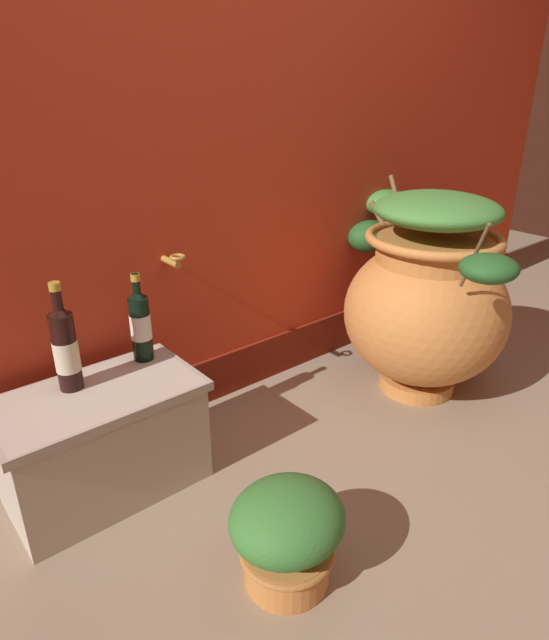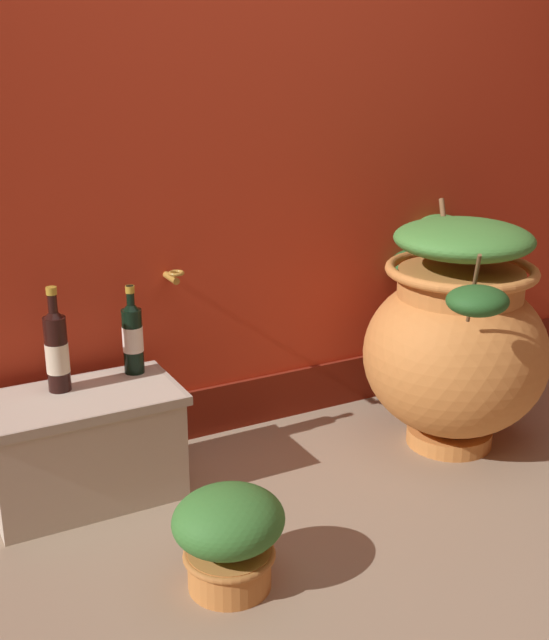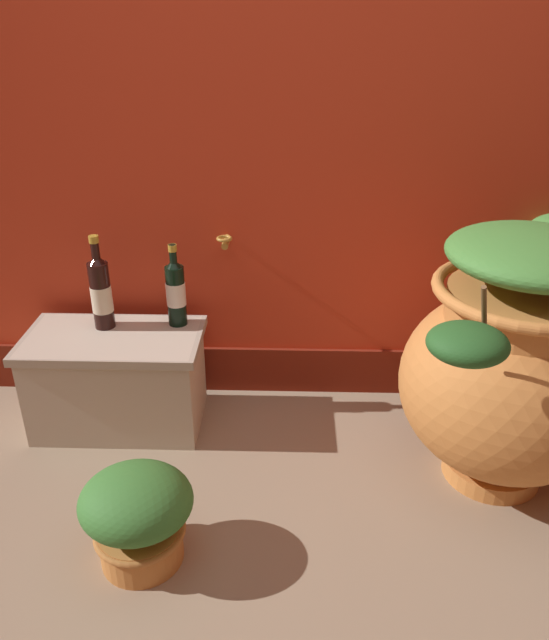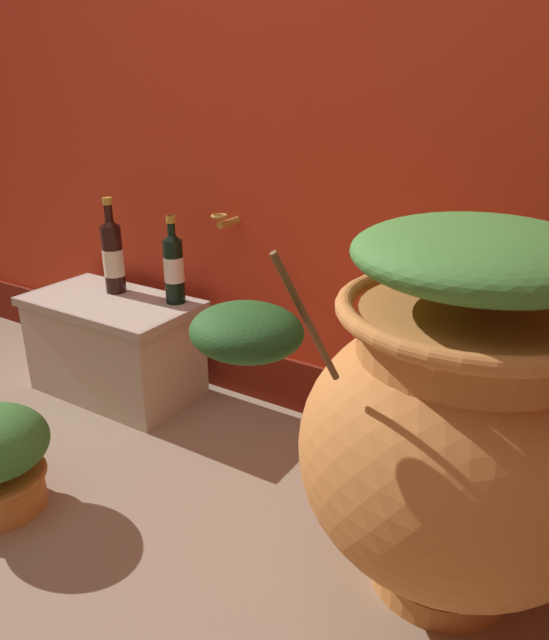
{
  "view_description": "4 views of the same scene",
  "coord_description": "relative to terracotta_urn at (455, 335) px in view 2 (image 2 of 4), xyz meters",
  "views": [
    {
      "loc": [
        -1.16,
        -0.57,
        1.24
      ],
      "look_at": [
        -0.06,
        0.76,
        0.46
      ],
      "focal_mm": 30.39,
      "sensor_mm": 36.0,
      "label": 1
    },
    {
      "loc": [
        -1.24,
        -1.52,
        1.42
      ],
      "look_at": [
        -0.04,
        0.75,
        0.55
      ],
      "focal_mm": 45.81,
      "sensor_mm": 36.0,
      "label": 2
    },
    {
      "loc": [
        -0.05,
        -1.04,
        1.39
      ],
      "look_at": [
        -0.11,
        0.79,
        0.47
      ],
      "focal_mm": 34.67,
      "sensor_mm": 36.0,
      "label": 3
    },
    {
      "loc": [
        0.87,
        -0.5,
        1.08
      ],
      "look_at": [
        0.04,
        0.8,
        0.46
      ],
      "focal_mm": 33.27,
      "sensor_mm": 36.0,
      "label": 4
    }
  ],
  "objects": [
    {
      "name": "terracotta_urn",
      "position": [
        0.0,
        0.0,
        0.0
      ],
      "size": [
        0.74,
        1.03,
        0.85
      ],
      "color": "#CC7F3D",
      "rests_on": "ground_plane"
    },
    {
      "name": "wine_bottle_left",
      "position": [
        -1.35,
        0.31,
        0.08
      ],
      "size": [
        0.07,
        0.07,
        0.34
      ],
      "color": "black",
      "rests_on": "stone_ledge"
    },
    {
      "name": "back_wall",
      "position": [
        -0.63,
        0.58,
        0.86
      ],
      "size": [
        4.4,
        0.33,
        2.6
      ],
      "color": "red",
      "rests_on": "ground_plane"
    },
    {
      "name": "potted_shrub",
      "position": [
        -1.09,
        -0.4,
        -0.26
      ],
      "size": [
        0.31,
        0.29,
        0.29
      ],
      "color": "#CC7F3D",
      "rests_on": "ground_plane"
    },
    {
      "name": "ground_plane",
      "position": [
        -0.63,
        -0.62,
        -0.42
      ],
      "size": [
        7.0,
        7.0,
        0.0
      ],
      "primitive_type": "plane",
      "color": "gray"
    },
    {
      "name": "wine_bottle_middle",
      "position": [
        -1.09,
        0.34,
        0.07
      ],
      "size": [
        0.07,
        0.07,
        0.3
      ],
      "color": "black",
      "rests_on": "stone_ledge"
    },
    {
      "name": "stone_ledge",
      "position": [
        -1.31,
        0.24,
        -0.23
      ],
      "size": [
        0.63,
        0.35,
        0.37
      ],
      "color": "beige",
      "rests_on": "ground_plane"
    }
  ]
}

